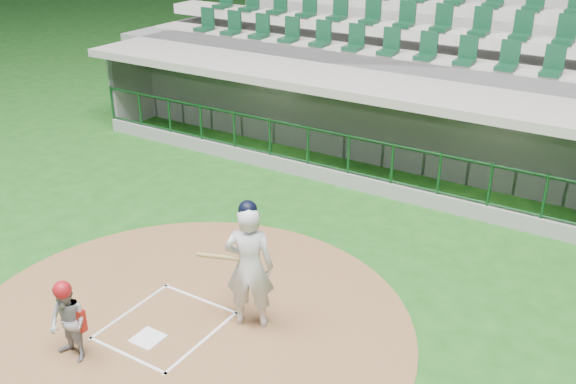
% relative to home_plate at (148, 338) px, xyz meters
% --- Properties ---
extents(ground, '(120.00, 120.00, 0.00)m').
position_rel_home_plate_xyz_m(ground, '(0.00, 0.70, -0.02)').
color(ground, '#184D16').
rests_on(ground, ground).
extents(dirt_circle, '(7.20, 7.20, 0.01)m').
position_rel_home_plate_xyz_m(dirt_circle, '(0.30, 0.50, -0.02)').
color(dirt_circle, brown).
rests_on(dirt_circle, ground).
extents(home_plate, '(0.43, 0.43, 0.02)m').
position_rel_home_plate_xyz_m(home_plate, '(0.00, 0.00, 0.00)').
color(home_plate, white).
rests_on(home_plate, dirt_circle).
extents(batter_box_chalk, '(1.55, 1.80, 0.01)m').
position_rel_home_plate_xyz_m(batter_box_chalk, '(0.00, 0.40, -0.00)').
color(batter_box_chalk, silver).
rests_on(batter_box_chalk, ground).
extents(dugout_structure, '(16.40, 3.70, 3.00)m').
position_rel_home_plate_xyz_m(dugout_structure, '(0.11, 8.51, 0.94)').
color(dugout_structure, gray).
rests_on(dugout_structure, ground).
extents(seating_deck, '(17.00, 6.72, 5.15)m').
position_rel_home_plate_xyz_m(seating_deck, '(0.00, 11.61, 1.40)').
color(seating_deck, slate).
rests_on(seating_deck, ground).
extents(batter, '(0.98, 1.02, 2.14)m').
position_rel_home_plate_xyz_m(batter, '(1.10, 1.17, 1.05)').
color(batter, silver).
rests_on(batter, dirt_circle).
extents(catcher, '(0.62, 0.50, 1.31)m').
position_rel_home_plate_xyz_m(catcher, '(-0.61, -0.89, 0.63)').
color(catcher, gray).
rests_on(catcher, dirt_circle).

